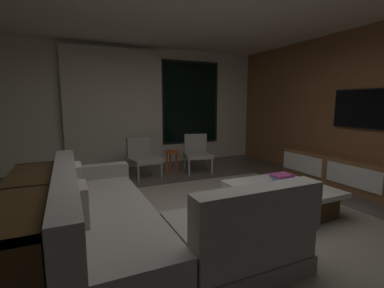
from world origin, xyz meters
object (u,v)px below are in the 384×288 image
sectional_couch (136,224)px  accent_chair_by_curtain (142,155)px  accent_chair_near_window (197,151)px  coffee_table (280,199)px  book_stack_on_coffee_table (282,177)px  side_stool (172,155)px  media_console (364,178)px  mounted_tv (366,109)px  console_table_behind_couch (27,224)px

sectional_couch → accent_chair_by_curtain: 2.78m
accent_chair_near_window → coffee_table: bearing=-89.3°
book_stack_on_coffee_table → accent_chair_by_curtain: bearing=120.8°
coffee_table → side_stool: size_ratio=2.52×
coffee_table → side_stool: bearing=102.7°
media_console → sectional_couch: bearing=-176.6°
accent_chair_near_window → media_console: bearing=-53.2°
sectional_couch → accent_chair_near_window: size_ratio=3.21×
side_stool → mounted_tv: (2.55, -2.31, 0.98)m
accent_chair_by_curtain → book_stack_on_coffee_table: bearing=-59.2°
side_stool → console_table_behind_couch: 3.47m
coffee_table → accent_chair_near_window: bearing=90.7°
book_stack_on_coffee_table → media_console: bearing=-4.3°
coffee_table → console_table_behind_couch: size_ratio=0.55×
accent_chair_by_curtain → console_table_behind_couch: size_ratio=0.37×
accent_chair_by_curtain → console_table_behind_couch: (-1.67, -2.54, -0.03)m
sectional_couch → accent_chair_by_curtain: (0.76, 2.67, 0.14)m
media_console → console_table_behind_couch: (-4.67, -0.09, 0.16)m
coffee_table → side_stool: side_stool is taller
book_stack_on_coffee_table → coffee_table: bearing=-135.5°
media_console → side_stool: bearing=133.4°
console_table_behind_couch → sectional_couch: bearing=-8.0°
accent_chair_by_curtain → media_console: (3.00, -2.45, -0.18)m
coffee_table → media_console: 1.79m
sectional_couch → accent_chair_near_window: bearing=53.9°
book_stack_on_coffee_table → accent_chair_by_curtain: size_ratio=0.36×
accent_chair_near_window → accent_chair_by_curtain: same height
coffee_table → book_stack_on_coffee_table: book_stack_on_coffee_table is taller
accent_chair_near_window → side_stool: (-0.55, 0.07, -0.06)m
sectional_couch → accent_chair_near_window: 3.29m
console_table_behind_couch → accent_chair_by_curtain: bearing=56.7°
accent_chair_near_window → mounted_tv: size_ratio=0.69×
sectional_couch → side_stool: sectional_couch is taller
side_stool → console_table_behind_couch: (-2.30, -2.60, 0.03)m
media_console → console_table_behind_couch: bearing=-178.9°
side_stool → mounted_tv: size_ratio=0.41×
mounted_tv → coffee_table: bearing=-172.8°
coffee_table → book_stack_on_coffee_table: bearing=44.5°
console_table_behind_couch → media_console: bearing=1.1°
accent_chair_near_window → side_stool: accent_chair_near_window is taller
book_stack_on_coffee_table → mounted_tv: size_ratio=0.25×
mounted_tv → accent_chair_near_window: bearing=131.8°
book_stack_on_coffee_table → accent_chair_near_window: size_ratio=0.36×
accent_chair_near_window → mounted_tv: bearing=-48.2°
accent_chair_near_window → sectional_couch: bearing=-126.1°
accent_chair_by_curtain → side_stool: bearing=5.3°
coffee_table → media_console: (1.79, 0.05, 0.06)m
media_console → mounted_tv: (0.18, 0.20, 1.10)m
accent_chair_by_curtain → mounted_tv: 4.01m
mounted_tv → media_console: bearing=-132.4°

